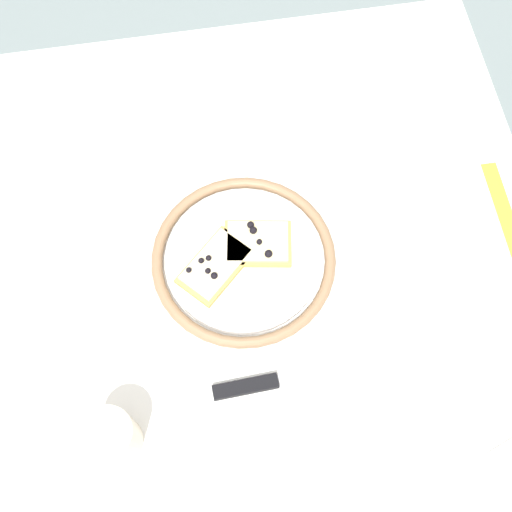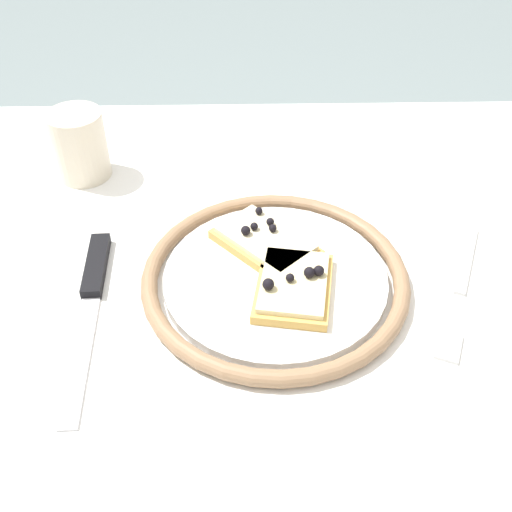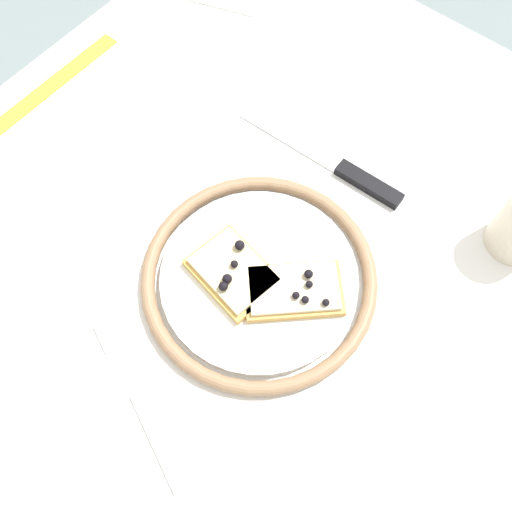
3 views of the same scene
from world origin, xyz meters
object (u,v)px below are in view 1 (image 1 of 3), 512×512
Objects in this scene: plate at (244,259)px; pizza_slice_far at (215,266)px; dining_table at (273,298)px; fork at (234,152)px; pizza_slice_near at (258,243)px; knife at (269,382)px; cup at (112,437)px.

pizza_slice_far is (0.01, -0.04, 0.01)m from plate.
fork is (-0.22, -0.03, 0.10)m from dining_table.
dining_table is 0.24m from fork.
knife is (0.20, -0.02, -0.02)m from pizza_slice_near.
pizza_slice_far reaches higher than dining_table.
fork is 0.47m from cup.
pizza_slice_near is 0.88× the size of pizza_slice_far.
pizza_slice_near is at bearing 3.45° from fork.
fork is (-0.37, 0.01, -0.00)m from knife.
dining_table is at bearing 167.69° from knife.
cup is at bearing -41.51° from plate.
cup reaches higher than pizza_slice_far.
pizza_slice_near reaches higher than fork.
plate is at bearing 138.49° from cup.
pizza_slice_near reaches higher than plate.
pizza_slice_far is at bearing -78.20° from plate.
dining_table is 3.93× the size of knife.
dining_table is 0.15m from pizza_slice_far.
dining_table is 0.19m from knife.
pizza_slice_near reaches higher than pizza_slice_far.
fork is (-0.20, 0.06, -0.02)m from pizza_slice_far.
plate reaches higher than dining_table.
plate is 1.41× the size of fork.
pizza_slice_far is (-0.02, -0.08, 0.12)m from dining_table.
pizza_slice_far is at bearing -16.07° from fork.
knife is at bearing -1.03° from fork.
fork is (-0.19, 0.01, -0.01)m from plate.
pizza_slice_near is at bearing 125.47° from plate.
pizza_slice_far is at bearing -164.19° from knife.
pizza_slice_far is at bearing -68.78° from pizza_slice_near.
cup is (0.23, -0.20, 0.03)m from plate.
fork is (-0.17, -0.01, -0.02)m from pizza_slice_near.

